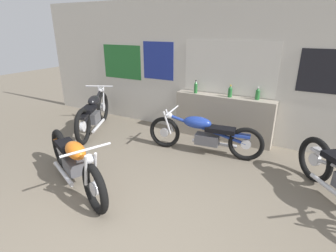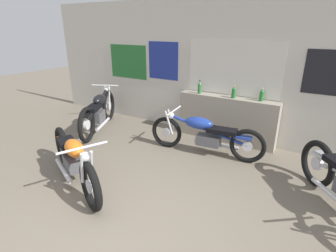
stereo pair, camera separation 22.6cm
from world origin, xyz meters
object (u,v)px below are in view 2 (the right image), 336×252
object	(u,v)px
bottle_leftmost	(200,88)
motorcycle_blue	(205,134)
bottle_center	(262,95)
motorcycle_black	(99,111)
motorcycle_orange	(74,159)
bottle_left_center	(234,93)

from	to	relation	value
bottle_leftmost	motorcycle_blue	xyz separation A→B (m)	(0.52, -0.79, -0.65)
bottle_center	motorcycle_blue	bearing A→B (deg)	-129.58
motorcycle_black	bottle_leftmost	bearing A→B (deg)	24.54
bottle_center	motorcycle_blue	world-z (taller)	bottle_center
bottle_leftmost	motorcycle_black	xyz separation A→B (m)	(-2.04, -0.93, -0.61)
bottle_leftmost	motorcycle_black	size ratio (longest dim) A/B	0.14
motorcycle_orange	motorcycle_blue	distance (m)	2.28
bottle_left_center	bottle_center	distance (m)	0.52
bottle_leftmost	motorcycle_blue	size ratio (longest dim) A/B	0.13
motorcycle_blue	motorcycle_black	bearing A→B (deg)	-176.86
motorcycle_orange	motorcycle_black	distance (m)	2.22
bottle_leftmost	bottle_center	bearing A→B (deg)	3.72
bottle_leftmost	motorcycle_black	bearing A→B (deg)	-155.46
bottle_left_center	motorcycle_orange	world-z (taller)	bottle_left_center
bottle_center	motorcycle_blue	xyz separation A→B (m)	(-0.72, -0.87, -0.64)
motorcycle_blue	motorcycle_orange	bearing A→B (deg)	-122.71
motorcycle_orange	motorcycle_black	bearing A→B (deg)	126.60
bottle_leftmost	motorcycle_black	distance (m)	2.32
bottle_leftmost	motorcycle_orange	bearing A→B (deg)	-104.77
bottle_center	motorcycle_black	distance (m)	3.48
motorcycle_orange	motorcycle_blue	xyz separation A→B (m)	(1.23, 1.92, -0.01)
motorcycle_blue	bottle_leftmost	bearing A→B (deg)	123.32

